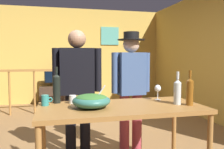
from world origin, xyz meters
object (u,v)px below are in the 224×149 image
Objects in this scene: serving_table at (121,114)px; wine_bottle_dark at (57,88)px; framed_picture at (110,36)px; wine_bottle_clear at (177,91)px; stair_railing at (43,85)px; salad_bowl at (91,100)px; mug_white at (73,99)px; person_standing_right at (131,83)px; flat_screen_tv at (57,76)px; wine_bottle_amber at (190,91)px; tv_console at (58,96)px; person_standing_left at (77,83)px; mug_teal at (45,100)px; wine_glass at (158,89)px.

serving_table is 0.71m from wine_bottle_dark.
framed_picture is 4.60m from wine_bottle_clear.
salad_bowl is at bearing -79.63° from stair_railing.
wine_bottle_clear is 1.05m from mug_white.
person_standing_right is (-0.21, 0.82, 0.00)m from wine_bottle_clear.
flat_screen_tv is 4.42m from wine_bottle_amber.
wine_bottle_amber is 0.94m from person_standing_right.
wine_bottle_clear is (1.13, -4.20, 0.68)m from tv_console.
wine_bottle_amber is 1.34m from person_standing_left.
wine_bottle_dark is at bearing 163.12° from wine_bottle_clear.
framed_picture reaches higher than mug_teal.
stair_railing is 3.71m from wine_bottle_amber.
framed_picture is at bearing 85.38° from wine_bottle_clear.
mug_teal is 0.68m from person_standing_left.
salad_bowl is at bearing -86.22° from flat_screen_tv.
mug_teal is 0.27m from mug_white.
framed_picture reaches higher than wine_glass.
framed_picture is 4.67m from serving_table.
person_standing_left reaches higher than wine_bottle_dark.
salad_bowl is 0.22× the size of person_standing_right.
wine_bottle_clear is at bearing -11.01° from mug_teal.
tv_console is 3.95m from mug_white.
wine_bottle_dark reaches higher than wine_bottle_amber.
wine_bottle_amber is 3.19× the size of mug_teal.
stair_railing is 2.78m from person_standing_right.
wine_bottle_clear is 3.07× the size of mug_white.
person_standing_left is (0.09, 0.53, 0.11)m from mug_white.
serving_table is at bearing 168.96° from wine_bottle_amber.
stair_railing is at bearing 113.77° from wine_bottle_clear.
framed_picture is 0.33× the size of serving_table.
wine_bottle_dark is (-1.53, -4.14, -0.92)m from framed_picture.
serving_table is 0.75m from mug_teal.
salad_bowl is (0.60, -3.25, 0.22)m from stair_railing.
salad_bowl is 0.96m from wine_bottle_amber.
person_standing_right is (0.79, 0.53, 0.09)m from mug_white.
mug_white reaches higher than tv_console.
mug_teal is at bearing -92.13° from flat_screen_tv.
serving_table is at bearing -26.09° from wine_bottle_dark.
wine_bottle_amber is (0.09, -0.07, 0.01)m from wine_bottle_clear.
person_standing_left reaches higher than wine_bottle_amber.
person_standing_left reaches higher than stair_railing.
mug_teal is at bearing -86.68° from stair_railing.
framed_picture is 4.80× the size of mug_teal.
wine_bottle_amber is at bearing -93.39° from framed_picture.
stair_railing is at bearing 93.32° from mug_teal.
framed_picture reaches higher than tv_console.
wine_bottle_amber is at bearing 104.56° from person_standing_right.
framed_picture is 1.57× the size of wine_bottle_clear.
stair_railing is at bearing 105.36° from serving_table.
framed_picture is 4.00m from person_standing_left.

